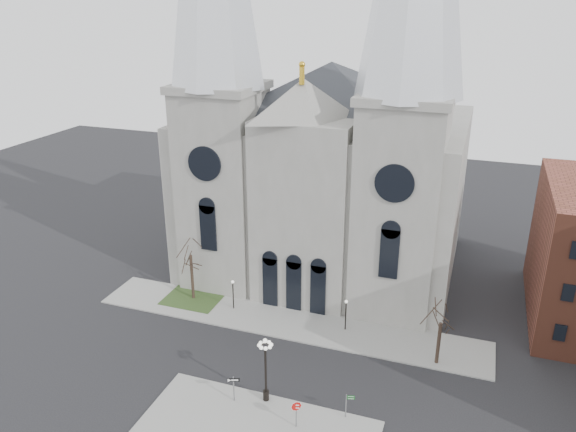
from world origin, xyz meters
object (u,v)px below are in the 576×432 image
(one_way_sign, at_px, (234,385))
(street_name_sign, at_px, (347,404))
(globe_lamp, at_px, (265,362))
(stop_sign, at_px, (296,409))

(one_way_sign, bearing_deg, street_name_sign, -14.51)
(globe_lamp, distance_m, street_name_sign, 7.07)
(stop_sign, height_order, one_way_sign, stop_sign)
(stop_sign, bearing_deg, street_name_sign, 20.60)
(globe_lamp, relative_size, street_name_sign, 2.71)
(one_way_sign, xyz_separation_m, street_name_sign, (9.05, 1.14, -0.27))
(globe_lamp, distance_m, one_way_sign, 3.33)
(globe_lamp, relative_size, one_way_sign, 2.52)
(one_way_sign, bearing_deg, globe_lamp, -0.24)
(stop_sign, relative_size, one_way_sign, 1.02)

